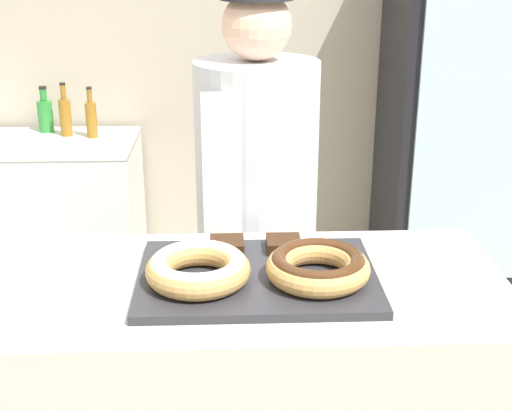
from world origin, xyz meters
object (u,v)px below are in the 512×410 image
donut_light_glaze (198,268)px  bottle_green (45,114)px  serving_tray (257,277)px  brownie_back_left (227,245)px  beverage_fridge (454,118)px  chest_freezer (43,222)px  donut_chocolate_glaze (318,266)px  bottle_amber (65,115)px  bottle_amber_b (91,118)px  brownie_back_right (284,244)px  baker_person (257,221)px

donut_light_glaze → bottle_green: 2.19m
serving_tray → brownie_back_left: 0.17m
serving_tray → beverage_fridge: beverage_fridge is taller
beverage_fridge → chest_freezer: beverage_fridge is taller
bottle_green → beverage_fridge: bearing=-5.5°
bottle_green → serving_tray: bearing=-62.5°
donut_chocolate_glaze → bottle_amber: bottle_amber is taller
brownie_back_left → bottle_amber_b: bearing=112.0°
brownie_back_left → chest_freezer: 1.96m
donut_light_glaze → brownie_back_right: (0.24, 0.20, -0.02)m
beverage_fridge → bottle_amber_b: (-1.83, 0.08, -0.00)m
baker_person → chest_freezer: (-1.07, 1.16, -0.46)m
brownie_back_right → bottle_amber: (-0.98, 1.72, -0.03)m
beverage_fridge → chest_freezer: 2.18m
bottle_green → bottle_amber_b: bottle_amber_b is taller
donut_chocolate_glaze → bottle_green: bottle_green is taller
serving_tray → donut_light_glaze: size_ratio=2.33×
brownie_back_right → brownie_back_left: bearing=180.0°
baker_person → chest_freezer: size_ratio=1.72×
beverage_fridge → bottle_amber_b: bearing=177.6°
brownie_back_right → beverage_fridge: 1.89m
serving_tray → baker_person: size_ratio=0.37×
donut_light_glaze → chest_freezer: (-0.89, 1.81, -0.59)m
chest_freezer → bottle_amber: bottle_amber is taller
donut_chocolate_glaze → brownie_back_left: (-0.24, 0.20, -0.02)m
donut_light_glaze → brownie_back_right: size_ratio=2.80×
brownie_back_right → donut_chocolate_glaze: bearing=-69.3°
donut_light_glaze → chest_freezer: 2.10m
donut_chocolate_glaze → baker_person: (-0.13, 0.65, -0.13)m
brownie_back_right → bottle_amber_b: size_ratio=0.38×
brownie_back_left → serving_tray: bearing=-62.0°
bottle_amber → chest_freezer: bearing=-143.0°
brownie_back_right → bottle_amber_b: 1.89m
brownie_back_left → bottle_amber: (-0.82, 1.72, -0.03)m
brownie_back_right → bottle_amber_b: bottle_amber_b is taller
donut_light_glaze → chest_freezer: size_ratio=0.27×
beverage_fridge → serving_tray: bearing=-121.2°
brownie_back_left → bottle_green: bearing=117.5°
brownie_back_left → beverage_fridge: size_ratio=0.05×
brownie_back_right → chest_freezer: bearing=124.9°
donut_light_glaze → baker_person: 0.68m
baker_person → bottle_green: baker_person is taller
baker_person → donut_light_glaze: bearing=-105.4°
bottle_amber → bottle_amber_b: bottle_amber is taller
donut_light_glaze → baker_person: size_ratio=0.16×
serving_tray → donut_light_glaze: (-0.16, -0.04, 0.05)m
bottle_amber → donut_light_glaze: bearing=-68.8°
donut_chocolate_glaze → bottle_amber: bearing=118.8°
serving_tray → baker_person: (0.02, 0.60, -0.08)m
bottle_green → bottle_amber_b: (0.26, -0.13, 0.01)m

